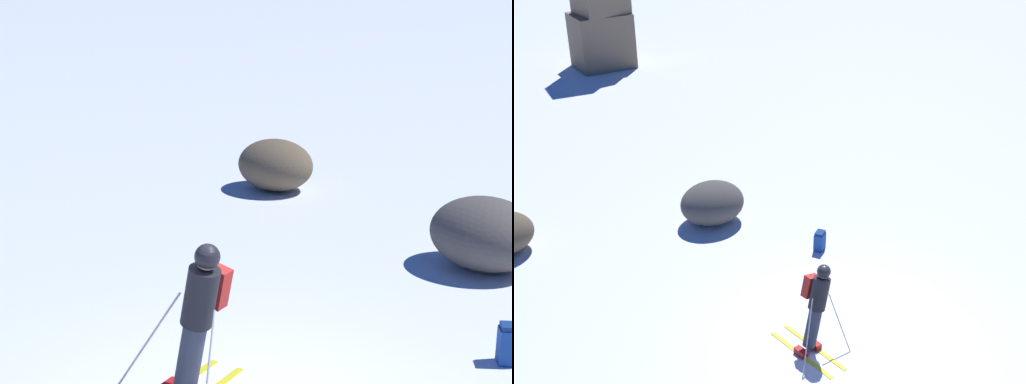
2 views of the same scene
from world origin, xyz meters
TOP-DOWN VIEW (x-y plane):
  - skier at (-0.64, 0.05)m, footprint 1.28×1.80m
  - spare_backpack at (1.59, 2.99)m, footprint 0.37×0.35m
  - exposed_boulder_0 at (0.05, 5.63)m, footprint 1.70×1.44m
  - exposed_boulder_1 at (-4.97, 7.00)m, footprint 1.56×1.33m

SIDE VIEW (x-z plane):
  - spare_backpack at x=1.59m, z-range -0.01..0.49m
  - exposed_boulder_1 at x=-4.97m, z-range 0.00..1.02m
  - exposed_boulder_0 at x=0.05m, z-range 0.00..1.10m
  - skier at x=-0.64m, z-range 0.10..1.99m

